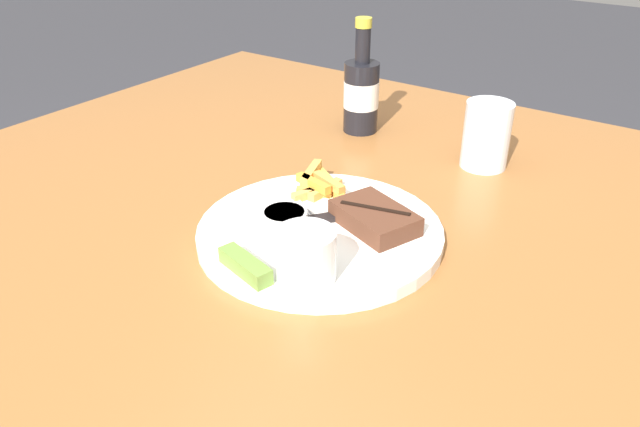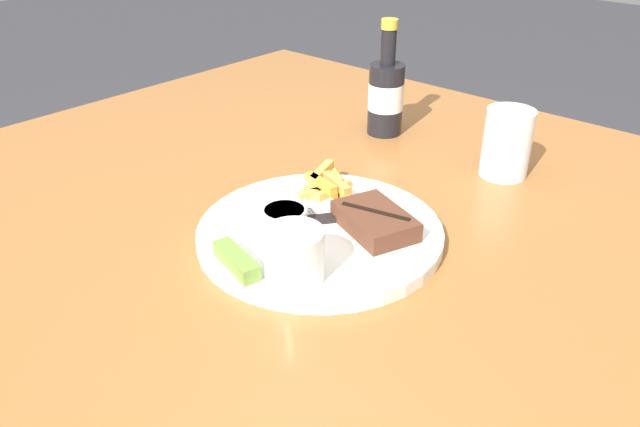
{
  "view_description": "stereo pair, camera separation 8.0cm",
  "coord_description": "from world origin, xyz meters",
  "views": [
    {
      "loc": [
        0.4,
        -0.57,
        1.16
      ],
      "look_at": [
        0.0,
        0.0,
        0.77
      ],
      "focal_mm": 35.0,
      "sensor_mm": 36.0,
      "label": 1
    },
    {
      "loc": [
        0.46,
        -0.52,
        1.16
      ],
      "look_at": [
        0.0,
        0.0,
        0.77
      ],
      "focal_mm": 35.0,
      "sensor_mm": 36.0,
      "label": 2
    }
  ],
  "objects": [
    {
      "name": "dining_table",
      "position": [
        0.0,
        0.0,
        0.67
      ],
      "size": [
        1.42,
        1.31,
        0.73
      ],
      "color": "#935B2D",
      "rests_on": "ground_plane"
    },
    {
      "name": "dinner_plate",
      "position": [
        0.0,
        0.0,
        0.74
      ],
      "size": [
        0.32,
        0.32,
        0.02
      ],
      "color": "white",
      "rests_on": "dining_table"
    },
    {
      "name": "steak_portion",
      "position": [
        0.06,
        0.04,
        0.76
      ],
      "size": [
        0.13,
        0.11,
        0.03
      ],
      "color": "#512D1E",
      "rests_on": "dinner_plate"
    },
    {
      "name": "fries_pile",
      "position": [
        -0.06,
        0.08,
        0.76
      ],
      "size": [
        0.12,
        0.11,
        0.02
      ],
      "color": "#E89646",
      "rests_on": "dinner_plate"
    },
    {
      "name": "coleslaw_cup",
      "position": [
        0.05,
        -0.1,
        0.78
      ],
      "size": [
        0.07,
        0.07,
        0.06
      ],
      "color": "white",
      "rests_on": "dinner_plate"
    },
    {
      "name": "dipping_sauce_cup",
      "position": [
        -0.03,
        -0.03,
        0.76
      ],
      "size": [
        0.06,
        0.06,
        0.03
      ],
      "color": "silver",
      "rests_on": "dinner_plate"
    },
    {
      "name": "pickle_spear",
      "position": [
        -0.01,
        -0.14,
        0.76
      ],
      "size": [
        0.08,
        0.04,
        0.02
      ],
      "color": "olive",
      "rests_on": "dinner_plate"
    },
    {
      "name": "fork_utensil",
      "position": [
        -0.08,
        0.04,
        0.75
      ],
      "size": [
        0.12,
        0.07,
        0.0
      ],
      "rotation": [
        0.0,
        0.0,
        5.79
      ],
      "color": "#B7B7BC",
      "rests_on": "dinner_plate"
    },
    {
      "name": "knife_utensil",
      "position": [
        0.02,
        0.04,
        0.75
      ],
      "size": [
        0.11,
        0.14,
        0.01
      ],
      "rotation": [
        0.0,
        0.0,
        0.93
      ],
      "color": "#B7B7BC",
      "rests_on": "dinner_plate"
    },
    {
      "name": "beer_bottle",
      "position": [
        -0.16,
        0.36,
        0.8
      ],
      "size": [
        0.06,
        0.06,
        0.2
      ],
      "color": "black",
      "rests_on": "dining_table"
    },
    {
      "name": "drinking_glass",
      "position": [
        0.09,
        0.34,
        0.78
      ],
      "size": [
        0.07,
        0.07,
        0.11
      ],
      "color": "silver",
      "rests_on": "dining_table"
    }
  ]
}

